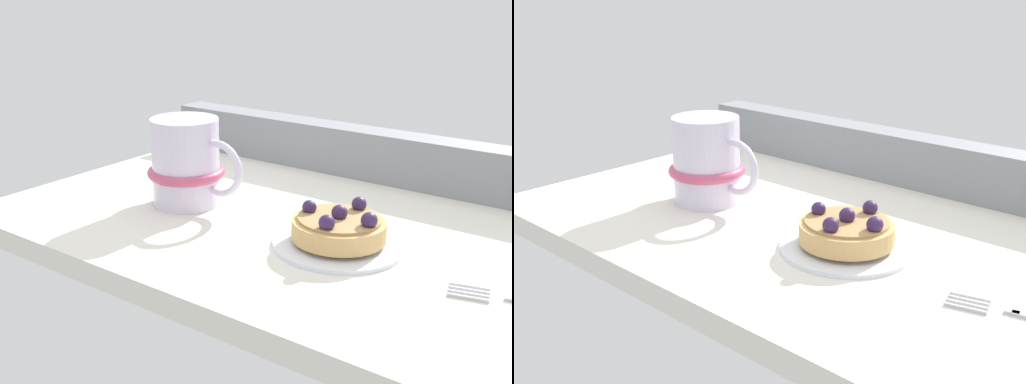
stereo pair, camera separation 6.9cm
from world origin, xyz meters
TOP-DOWN VIEW (x-y plane):
  - ground_plane at (0.00, 0.00)cm, footprint 69.52×43.24cm
  - window_rail_back at (0.00, 19.32)cm, footprint 68.13×4.60cm
  - dessert_plate at (6.64, -4.03)cm, footprint 13.41×13.41cm
  - raspberry_tart at (6.67, -4.04)cm, footprint 9.60×9.60cm
  - coffee_mug at (-14.35, -3.37)cm, footprint 13.08×9.31cm

SIDE VIEW (x-z plane):
  - ground_plane at x=0.00cm, z-range -2.58..0.00cm
  - dessert_plate at x=6.64cm, z-range -0.03..0.89cm
  - raspberry_tart at x=6.67cm, z-range 0.36..3.99cm
  - window_rail_back at x=0.00cm, z-range 0.00..6.61cm
  - coffee_mug at x=-14.35cm, z-range -0.16..10.33cm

